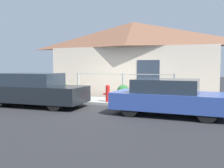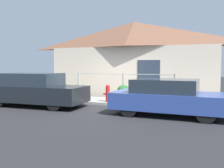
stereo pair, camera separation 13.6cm
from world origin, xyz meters
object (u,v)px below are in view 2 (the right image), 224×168
object	(u,v)px
car_right	(168,97)
potted_plant_by_fence	(64,90)
car_left	(35,90)
fire_hydrant	(108,93)
potted_plant_near_hydrant	(123,92)
potted_plant_corner	(167,93)

from	to	relation	value
car_right	potted_plant_by_fence	xyz separation A→B (m)	(-5.38, 2.15, -0.12)
car_left	fire_hydrant	bearing A→B (deg)	28.32
car_right	fire_hydrant	distance (m)	3.18
car_right	potted_plant_near_hydrant	bearing A→B (deg)	138.52
potted_plant_near_hydrant	potted_plant_by_fence	bearing A→B (deg)	-179.11
potted_plant_corner	potted_plant_near_hydrant	bearing A→B (deg)	-171.05
potted_plant_near_hydrant	fire_hydrant	bearing A→B (deg)	-124.97
fire_hydrant	potted_plant_near_hydrant	world-z (taller)	fire_hydrant
potted_plant_by_fence	car_right	bearing A→B (deg)	-21.79
fire_hydrant	potted_plant_near_hydrant	xyz separation A→B (m)	(0.49, 0.70, -0.00)
fire_hydrant	potted_plant_corner	distance (m)	2.58
car_left	fire_hydrant	world-z (taller)	car_left
potted_plant_near_hydrant	potted_plant_corner	size ratio (longest dim) A/B	0.99
car_left	car_right	bearing A→B (deg)	-1.27
fire_hydrant	potted_plant_by_fence	distance (m)	2.66
car_left	potted_plant_by_fence	world-z (taller)	car_left
potted_plant_near_hydrant	potted_plant_by_fence	xyz separation A→B (m)	(-3.07, -0.05, 0.00)
car_right	potted_plant_near_hydrant	xyz separation A→B (m)	(-2.31, 2.20, -0.12)
fire_hydrant	potted_plant_near_hydrant	distance (m)	0.85
car_left	potted_plant_corner	xyz separation A→B (m)	(5.02, 2.50, -0.18)
car_right	fire_hydrant	size ratio (longest dim) A/B	5.17
car_left	potted_plant_near_hydrant	xyz separation A→B (m)	(3.13, 2.20, -0.18)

